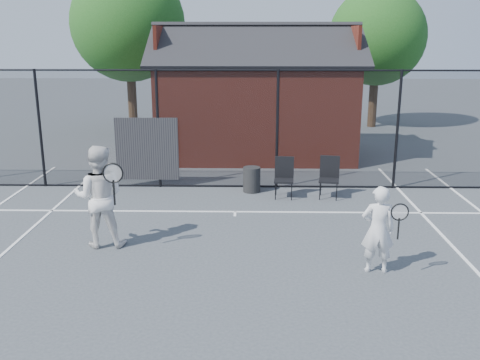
{
  "coord_description": "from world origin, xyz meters",
  "views": [
    {
      "loc": [
        0.33,
        -8.27,
        3.82
      ],
      "look_at": [
        0.13,
        1.68,
        1.1
      ],
      "focal_mm": 40.0,
      "sensor_mm": 36.0,
      "label": 1
    }
  ],
  "objects_px": {
    "player_front": "(378,230)",
    "chair_left": "(284,179)",
    "player_back": "(99,196)",
    "chair_right": "(329,178)",
    "clubhouse": "(256,105)",
    "waste_bin": "(252,180)"
  },
  "relations": [
    {
      "from": "player_front",
      "to": "chair_left",
      "type": "xyz_separation_m",
      "value": [
        -1.28,
        4.13,
        -0.27
      ]
    },
    {
      "from": "player_back",
      "to": "chair_left",
      "type": "xyz_separation_m",
      "value": [
        3.57,
        3.07,
        -0.47
      ]
    },
    {
      "from": "player_front",
      "to": "chair_right",
      "type": "relative_size",
      "value": 1.51
    },
    {
      "from": "clubhouse",
      "to": "player_back",
      "type": "xyz_separation_m",
      "value": [
        -2.93,
        -7.97,
        -0.66
      ]
    },
    {
      "from": "chair_right",
      "to": "waste_bin",
      "type": "relative_size",
      "value": 1.55
    },
    {
      "from": "player_front",
      "to": "player_back",
      "type": "bearing_deg",
      "value": 167.64
    },
    {
      "from": "clubhouse",
      "to": "chair_left",
      "type": "height_order",
      "value": "clubhouse"
    },
    {
      "from": "clubhouse",
      "to": "player_front",
      "type": "xyz_separation_m",
      "value": [
        1.92,
        -9.03,
        -0.86
      ]
    },
    {
      "from": "player_front",
      "to": "waste_bin",
      "type": "bearing_deg",
      "value": 113.9
    },
    {
      "from": "clubhouse",
      "to": "chair_left",
      "type": "relative_size",
      "value": 6.81
    },
    {
      "from": "clubhouse",
      "to": "waste_bin",
      "type": "distance_m",
      "value": 4.59
    },
    {
      "from": "player_front",
      "to": "clubhouse",
      "type": "bearing_deg",
      "value": 102.0
    },
    {
      "from": "player_back",
      "to": "chair_left",
      "type": "bearing_deg",
      "value": 40.68
    },
    {
      "from": "chair_right",
      "to": "player_front",
      "type": "bearing_deg",
      "value": -77.14
    },
    {
      "from": "chair_right",
      "to": "waste_bin",
      "type": "xyz_separation_m",
      "value": [
        -1.85,
        0.5,
        -0.17
      ]
    },
    {
      "from": "chair_left",
      "to": "waste_bin",
      "type": "distance_m",
      "value": 0.93
    },
    {
      "from": "player_back",
      "to": "chair_right",
      "type": "xyz_separation_m",
      "value": [
        4.65,
        3.07,
        -0.46
      ]
    },
    {
      "from": "player_back",
      "to": "chair_right",
      "type": "height_order",
      "value": "player_back"
    },
    {
      "from": "player_back",
      "to": "clubhouse",
      "type": "bearing_deg",
      "value": 69.79
    },
    {
      "from": "chair_left",
      "to": "chair_right",
      "type": "xyz_separation_m",
      "value": [
        1.08,
        0.0,
        0.01
      ]
    },
    {
      "from": "player_front",
      "to": "player_back",
      "type": "height_order",
      "value": "player_back"
    },
    {
      "from": "player_back",
      "to": "player_front",
      "type": "bearing_deg",
      "value": -12.36
    }
  ]
}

